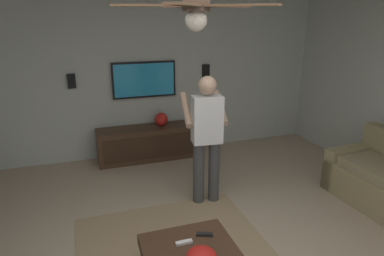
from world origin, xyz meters
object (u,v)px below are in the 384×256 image
object	(u,v)px
remote_black	(205,234)
ceiling_fan	(196,10)
remote_white	(184,242)
media_console	(150,143)
tv	(144,80)
person_standing	(206,133)
vase_round	(161,119)
wall_speaker_left	(206,71)
bowl	(201,256)
wall_speaker_right	(72,81)

from	to	relation	value
remote_black	ceiling_fan	distance (m)	1.94
remote_white	remote_black	distance (m)	0.22
remote_white	media_console	bearing A→B (deg)	-96.09
tv	ceiling_fan	bearing A→B (deg)	-3.46
tv	person_standing	bearing A→B (deg)	12.14
vase_round	wall_speaker_left	size ratio (longest dim) A/B	1.00
ceiling_fan	media_console	bearing A→B (deg)	-3.74
remote_white	person_standing	bearing A→B (deg)	-118.58
person_standing	bowl	size ratio (longest dim) A/B	6.61
wall_speaker_left	remote_white	bearing A→B (deg)	156.23
tv	wall_speaker_left	size ratio (longest dim) A/B	4.76
ceiling_fan	wall_speaker_left	bearing A→B (deg)	-22.15
wall_speaker_left	tv	bearing A→B (deg)	90.69
ceiling_fan	wall_speaker_right	bearing A→B (deg)	16.73
tv	wall_speaker_right	bearing A→B (deg)	-90.66
remote_black	wall_speaker_left	size ratio (longest dim) A/B	0.68
media_console	ceiling_fan	distance (m)	3.55
tv	remote_black	xyz separation A→B (m)	(-3.07, 0.08, -0.89)
person_standing	bowl	bearing A→B (deg)	164.28
remote_white	vase_round	world-z (taller)	vase_round
media_console	remote_black	bearing A→B (deg)	-1.70
wall_speaker_left	person_standing	bearing A→B (deg)	159.62
remote_white	bowl	bearing A→B (deg)	103.16
tv	remote_white	size ratio (longest dim) A/B	6.99
bowl	remote_black	distance (m)	0.36
vase_round	remote_white	bearing A→B (deg)	170.02
tv	wall_speaker_left	world-z (taller)	tv
wall_speaker_right	wall_speaker_left	bearing A→B (deg)	-90.00
vase_round	ceiling_fan	bearing A→B (deg)	172.08
tv	remote_white	xyz separation A→B (m)	(-3.13, 0.30, -0.89)
wall_speaker_right	remote_black	bearing A→B (deg)	-161.30
bowl	vase_round	size ratio (longest dim) A/B	1.13
person_standing	remote_black	distance (m)	1.42
bowl	ceiling_fan	xyz separation A→B (m)	(0.28, -0.05, 1.90)
wall_speaker_right	remote_white	bearing A→B (deg)	-165.17
remote_black	wall_speaker_left	world-z (taller)	wall_speaker_left
person_standing	ceiling_fan	xyz separation A→B (m)	(-1.27, 0.58, 1.42)
remote_black	person_standing	bearing A→B (deg)	-88.59
remote_white	wall_speaker_left	world-z (taller)	wall_speaker_left
tv	vase_round	bearing A→B (deg)	46.32
person_standing	ceiling_fan	distance (m)	2.00
wall_speaker_left	vase_round	bearing A→B (deg)	104.20
media_console	person_standing	bearing A→B (deg)	13.89
media_console	person_standing	distance (m)	1.78
wall_speaker_left	remote_black	bearing A→B (deg)	159.25
person_standing	wall_speaker_left	bearing A→B (deg)	-14.06
remote_white	ceiling_fan	xyz separation A→B (m)	(0.01, -0.11, 1.94)
media_console	tv	bearing A→B (deg)	-180.00
remote_white	vase_round	bearing A→B (deg)	-100.19
wall_speaker_right	ceiling_fan	xyz separation A→B (m)	(-3.13, -0.94, 1.01)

